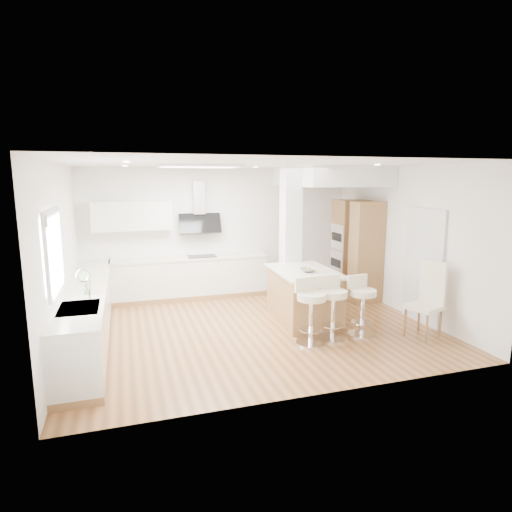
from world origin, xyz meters
name	(u,v)px	position (x,y,z in m)	size (l,w,h in m)	color
ground	(254,327)	(0.00, 0.00, 0.00)	(6.00, 6.00, 0.00)	#9E683A
ceiling	(254,327)	(0.00, 0.00, 0.00)	(6.00, 5.00, 0.02)	white
wall_back	(221,231)	(0.00, 2.50, 1.40)	(6.00, 0.04, 2.80)	white
wall_left	(61,258)	(-3.00, 0.00, 1.40)	(0.04, 5.00, 2.80)	white
wall_right	(405,240)	(3.00, 0.00, 1.40)	(0.04, 5.00, 2.80)	white
skylight	(199,166)	(-0.79, 0.60, 2.77)	(4.10, 2.10, 0.06)	silver
window_left	(53,247)	(-2.96, -0.90, 1.69)	(0.06, 1.28, 1.07)	white
doorway_right	(423,267)	(2.97, -0.60, 1.00)	(0.05, 1.00, 2.10)	#4D453D
counter_left	(88,312)	(-2.70, 0.23, 0.46)	(0.63, 4.50, 1.35)	#9E7343
counter_back	(183,267)	(-0.91, 2.22, 0.70)	(3.62, 0.63, 2.50)	#9E7343
pillar	(290,238)	(1.05, 0.95, 1.40)	(0.35, 0.35, 2.80)	silver
soffit	(330,176)	(2.10, 1.40, 2.60)	(1.78, 2.20, 0.40)	white
oven_column	(355,249)	(2.68, 1.23, 1.05)	(0.63, 1.21, 2.10)	#9E7343
peninsula	(304,295)	(0.96, 0.05, 0.48)	(1.09, 1.59, 1.02)	#9E7343
bar_stool_a	(311,308)	(0.62, -0.99, 0.59)	(0.52, 0.52, 1.04)	silver
bar_stool_b	(332,304)	(1.05, -0.89, 0.58)	(0.48, 0.48, 1.03)	silver
bar_stool_c	(362,302)	(1.58, -0.89, 0.56)	(0.50, 0.50, 0.99)	silver
dining_chair	(428,296)	(2.60, -1.23, 0.67)	(0.62, 0.62, 1.25)	beige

